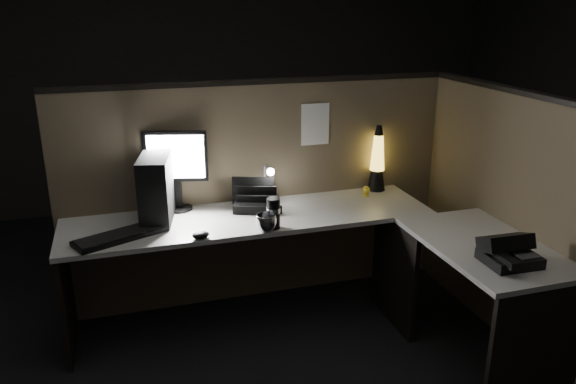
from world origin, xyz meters
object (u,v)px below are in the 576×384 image
object	(u,v)px
pc_tower	(156,189)
desk_phone	(508,252)
monitor	(176,163)
keyboard	(120,236)
lava_lamp	(377,163)

from	to	relation	value
pc_tower	desk_phone	xyz separation A→B (m)	(1.66, -1.13, -0.14)
pc_tower	monitor	bearing A→B (deg)	60.03
keyboard	lava_lamp	xyz separation A→B (m)	(1.77, 0.36, 0.18)
keyboard	lava_lamp	world-z (taller)	lava_lamp
pc_tower	keyboard	size ratio (longest dim) A/B	0.79
lava_lamp	pc_tower	bearing A→B (deg)	-174.89
lava_lamp	monitor	bearing A→B (deg)	179.16
pc_tower	monitor	world-z (taller)	monitor
pc_tower	keyboard	world-z (taller)	pc_tower
monitor	keyboard	bearing A→B (deg)	-120.09
keyboard	desk_phone	world-z (taller)	desk_phone
monitor	desk_phone	distance (m)	2.01
pc_tower	desk_phone	world-z (taller)	pc_tower
monitor	pc_tower	bearing A→B (deg)	-117.66
keyboard	desk_phone	size ratio (longest dim) A/B	1.83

